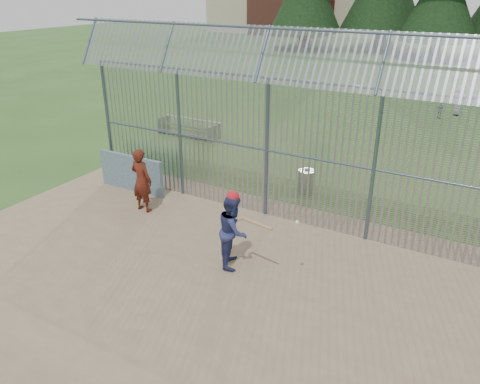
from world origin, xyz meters
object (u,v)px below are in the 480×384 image
Objects in this scene: dugout_wall at (131,173)px; onlooker at (142,180)px; batter at (233,231)px; trash_can at (306,181)px; bleacher at (188,127)px.

onlooker is (1.32, -0.98, 0.36)m from dugout_wall.
batter is 4.02m from onlooker.
onlooker is 5.27m from trash_can.
onlooker is at bearing -134.55° from trash_can.
batter is at bearing -48.68° from bleacher.
trash_can is (3.67, 3.73, -0.60)m from onlooker.
onlooker is at bearing 48.24° from batter.
bleacher is at bearing -62.46° from onlooker.
batter reaches higher than bleacher.
batter is at bearing 164.57° from onlooker.
onlooker is 7.66m from bleacher.
onlooker reaches higher than trash_can.
trash_can is at bearing -22.40° from batter.
bleacher is (-6.96, 3.16, 0.03)m from trash_can.
trash_can is (-0.16, 4.94, -0.54)m from batter.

